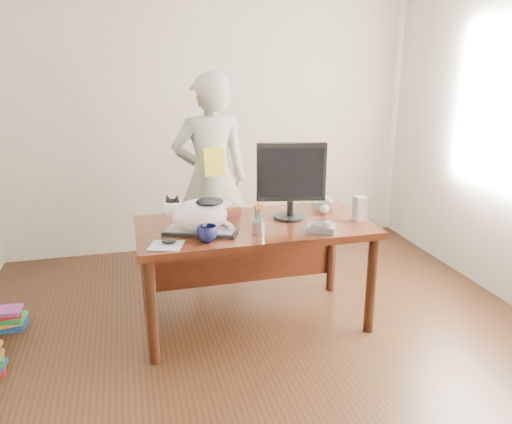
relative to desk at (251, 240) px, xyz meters
The scene contains 17 objects.
room 1.01m from the desk, 90.00° to the right, with size 4.50×4.50×4.50m.
desk is the anchor object (origin of this frame).
keyboard 0.45m from the desk, 155.55° to the right, with size 0.50×0.35×0.03m.
cat 0.52m from the desk, 156.78° to the right, with size 0.46×0.34×0.26m.
monitor 0.53m from the desk, ahead, with size 0.48×0.28×0.54m.
pen_cup 0.35m from the desk, 95.14° to the right, with size 0.10×0.10×0.21m.
mousepad 0.73m from the desk, 150.71° to the right, with size 0.24×0.23×0.00m.
mouse 0.71m from the desk, 151.35° to the right, with size 0.10×0.08×0.04m.
coffee_mug 0.53m from the desk, 137.89° to the right, with size 0.13×0.13×0.10m, color #0C0F33.
phone 0.55m from the desk, 41.58° to the right, with size 0.22×0.20×0.08m.
speaker 0.79m from the desk, 14.42° to the right, with size 0.08×0.09×0.17m.
baseball 0.59m from the desk, ahead, with size 0.07×0.07×0.07m.
book_stack 0.31m from the desk, 130.50° to the left, with size 0.25×0.21×0.08m.
calculator 0.67m from the desk, 18.11° to the left, with size 0.20×0.23×0.06m.
person 0.86m from the desk, 100.18° to the left, with size 0.64×0.42×1.75m, color beige.
held_book 0.79m from the desk, 102.84° to the left, with size 0.17×0.10×0.23m.
book_pile_b 1.82m from the desk, behind, with size 0.26×0.20×0.15m.
Camera 1 is at (-0.82, -2.55, 1.84)m, focal length 35.00 mm.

